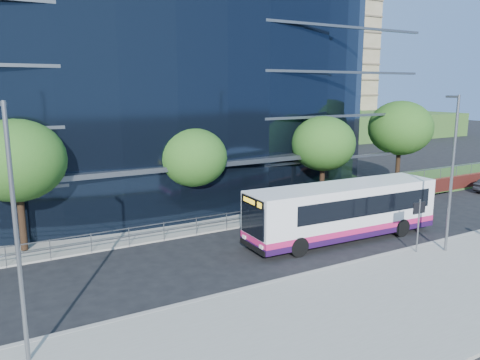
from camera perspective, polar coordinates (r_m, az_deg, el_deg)
ground at (r=24.09m, az=10.73°, el=-9.65°), size 200.00×200.00×0.00m
pavement_near at (r=20.85m, az=19.95°, el=-13.33°), size 80.00×8.00×0.15m
kerb at (r=23.37m, az=12.36°, el=-10.17°), size 80.00×0.25×0.16m
yellow_line_outer at (r=23.54m, az=12.02°, el=-10.20°), size 80.00×0.08×0.01m
yellow_line_inner at (r=23.64m, az=11.77°, el=-10.09°), size 80.00×0.08×0.01m
far_forecourt at (r=30.50m, az=-11.92°, el=-5.11°), size 50.00×8.00×0.10m
grass_verge at (r=48.61m, az=23.92°, el=0.25°), size 36.00×8.00×0.12m
glass_office at (r=39.32m, az=-14.16°, el=10.16°), size 44.00×23.10×16.00m
retaining_wall at (r=43.20m, az=24.76°, el=-0.34°), size 34.00×0.40×2.11m
guard_railings at (r=26.06m, az=-13.40°, el=-6.24°), size 24.00×0.05×1.10m
apartment_block at (r=87.76m, az=2.36°, el=12.93°), size 60.00×42.00×30.00m
street_sign at (r=25.52m, az=20.97°, el=-3.95°), size 0.85×0.09×2.80m
tree_far_a at (r=26.25m, az=-25.60°, el=2.15°), size 4.95×4.95×6.98m
tree_far_b at (r=29.30m, az=-5.74°, el=2.75°), size 4.29×4.29×6.05m
tree_far_c at (r=34.16m, az=10.12°, el=4.39°), size 4.62×4.62×6.51m
tree_far_d at (r=41.11m, az=18.95°, el=6.00°), size 5.28×5.28×7.44m
tree_dist_e at (r=69.06m, az=4.37°, el=7.91°), size 4.62×4.62×6.51m
tree_dist_f at (r=80.64m, az=13.07°, el=7.89°), size 4.29×4.29×6.05m
streetlight_west at (r=15.33m, az=-25.67°, el=-5.29°), size 0.15×0.77×8.00m
streetlight_east at (r=25.89m, az=24.43°, el=1.19°), size 0.15×0.77×8.00m
city_bus at (r=27.09m, az=12.59°, el=-3.64°), size 11.79×3.16×3.16m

